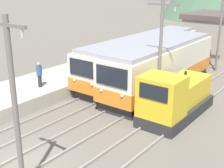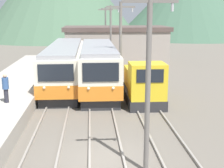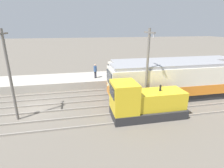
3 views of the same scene
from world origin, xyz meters
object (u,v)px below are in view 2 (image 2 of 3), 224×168
(commuter_train_center, at_px, (98,69))
(person_on_platform, at_px, (6,87))
(shunting_locomotive, at_px, (143,85))
(catenary_mast_near, at_px, (148,78))
(catenary_mast_mid, at_px, (121,47))
(catenary_mast_distant, at_px, (106,31))
(commuter_train_left, at_px, (65,66))
(catenary_mast_far, at_px, (111,36))

(commuter_train_center, height_order, person_on_platform, commuter_train_center)
(person_on_platform, bearing_deg, shunting_locomotive, 18.86)
(shunting_locomotive, xyz_separation_m, catenary_mast_near, (-1.49, -9.90, 2.54))
(catenary_mast_mid, bearing_deg, shunting_locomotive, -25.13)
(shunting_locomotive, relative_size, catenary_mast_distant, 0.87)
(commuter_train_left, bearing_deg, catenary_mast_mid, -49.25)
(shunting_locomotive, distance_m, person_on_platform, 9.12)
(shunting_locomotive, xyz_separation_m, catenary_mast_far, (-1.49, 11.30, 2.54))
(person_on_platform, bearing_deg, catenary_mast_near, -44.39)
(commuter_train_left, height_order, commuter_train_center, commuter_train_center)
(commuter_train_left, distance_m, catenary_mast_near, 16.32)
(person_on_platform, bearing_deg, catenary_mast_distant, 74.02)
(catenary_mast_far, height_order, catenary_mast_distant, same)
(catenary_mast_distant, bearing_deg, shunting_locomotive, -86.10)
(commuter_train_left, height_order, catenary_mast_far, catenary_mast_far)
(shunting_locomotive, relative_size, person_on_platform, 3.46)
(commuter_train_center, height_order, catenary_mast_far, catenary_mast_far)
(catenary_mast_near, bearing_deg, catenary_mast_far, 90.00)
(shunting_locomotive, xyz_separation_m, catenary_mast_distant, (-1.49, 21.90, 2.54))
(catenary_mast_distant, distance_m, person_on_platform, 25.90)
(commuter_train_center, bearing_deg, shunting_locomotive, -51.18)
(catenary_mast_near, relative_size, catenary_mast_mid, 1.00)
(commuter_train_left, height_order, person_on_platform, commuter_train_left)
(catenary_mast_near, xyz_separation_m, catenary_mast_distant, (0.00, 31.80, 0.00))
(commuter_train_center, relative_size, catenary_mast_distant, 1.76)
(commuter_train_center, bearing_deg, person_on_platform, -130.04)
(catenary_mast_far, bearing_deg, catenary_mast_near, -90.00)
(catenary_mast_mid, relative_size, catenary_mast_far, 1.00)
(catenary_mast_mid, bearing_deg, commuter_train_center, 116.47)
(shunting_locomotive, bearing_deg, catenary_mast_near, -98.57)
(shunting_locomotive, distance_m, catenary_mast_far, 11.68)
(shunting_locomotive, height_order, person_on_platform, shunting_locomotive)
(commuter_train_left, distance_m, catenary_mast_far, 7.38)
(commuter_train_center, xyz_separation_m, catenary_mast_mid, (1.51, -3.03, 2.06))
(catenary_mast_near, bearing_deg, catenary_mast_distant, 90.00)
(catenary_mast_near, bearing_deg, shunting_locomotive, 81.43)
(shunting_locomotive, xyz_separation_m, person_on_platform, (-8.60, -2.94, 0.67))
(commuter_train_center, height_order, catenary_mast_near, catenary_mast_near)
(commuter_train_center, distance_m, catenary_mast_far, 7.99)
(catenary_mast_near, bearing_deg, catenary_mast_mid, 90.00)
(commuter_train_left, distance_m, catenary_mast_distant, 16.90)
(commuter_train_left, xyz_separation_m, person_on_platform, (-2.80, -8.64, 0.25))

